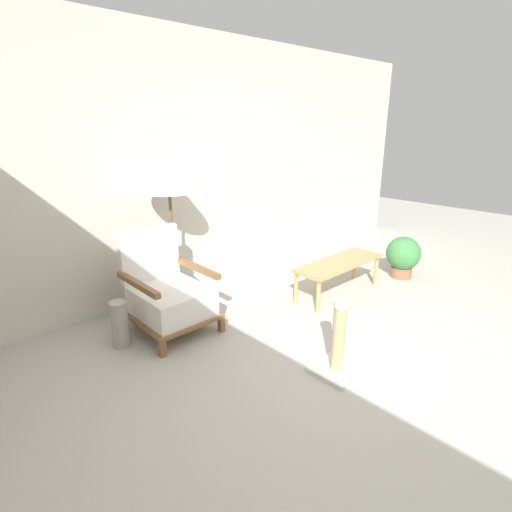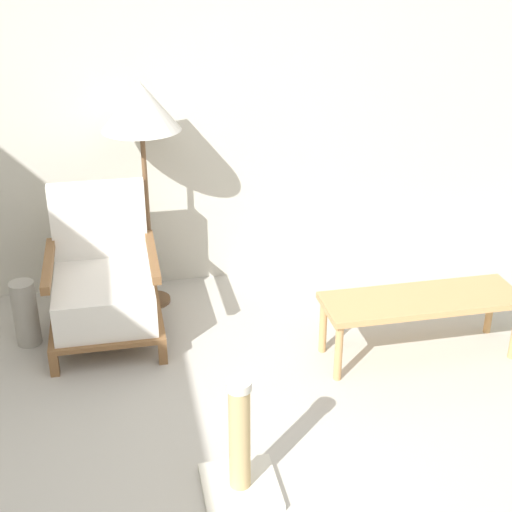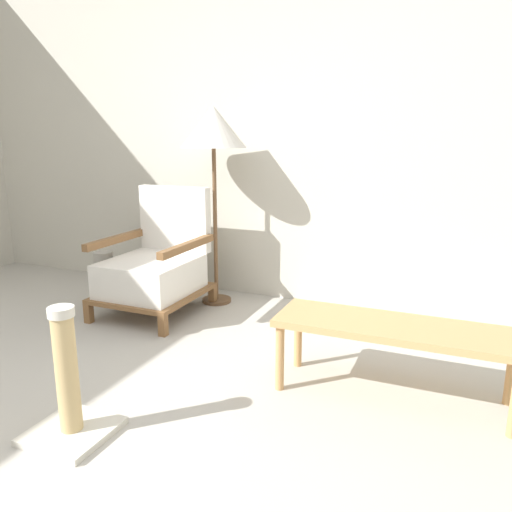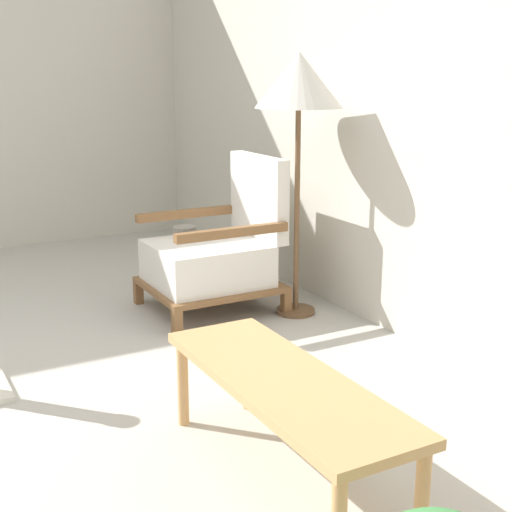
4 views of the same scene
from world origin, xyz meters
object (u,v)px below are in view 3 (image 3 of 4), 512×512
Objects in this scene: armchair at (156,267)px; coffee_table at (394,333)px; floor_lamp at (213,131)px; scratching_post at (69,394)px; vase at (105,278)px.

coffee_table is at bearing -18.69° from armchair.
floor_lamp is 2.15m from scratching_post.
armchair is 2.20× the size of vase.
armchair is at bearing 0.25° from vase.
floor_lamp is at bearing 97.70° from scratching_post.
coffee_table is 2.82× the size of vase.
armchair is at bearing 161.31° from coffee_table.
floor_lamp is 2.00m from coffee_table.
coffee_table is (1.46, -0.96, -0.96)m from floor_lamp.
scratching_post is at bearing -82.30° from floor_lamp.
floor_lamp is at bearing 49.96° from armchair.
floor_lamp reaches higher than vase.
vase is at bearing 165.08° from coffee_table.
coffee_table is 1.96× the size of scratching_post.
scratching_post reaches higher than coffee_table.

